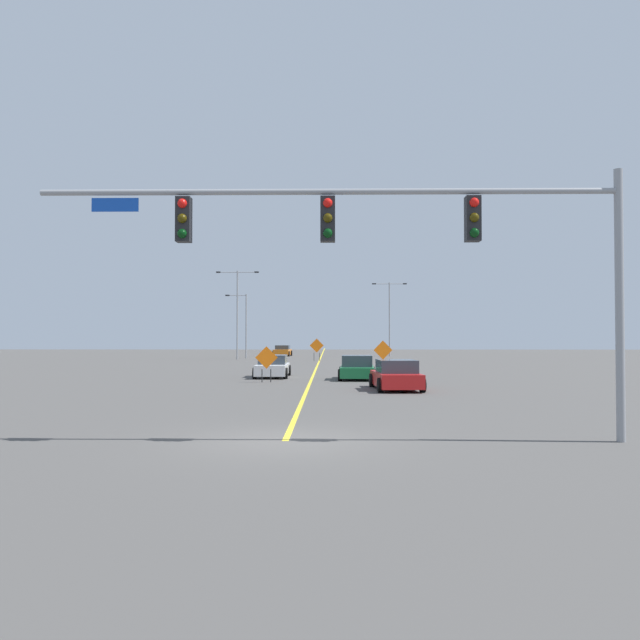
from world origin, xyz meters
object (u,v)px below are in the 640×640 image
object	(u,v)px
car_green_passing	(357,368)
construction_sign_right_shoulder	(266,360)
street_lamp_far_left	(237,307)
car_white_distant	(273,367)
street_lamp_mid_right	(244,322)
construction_sign_right_lane	(317,347)
construction_sign_median_far	(383,352)
car_orange_approaching	(282,351)
car_red_mid	(396,376)
street_lamp_mid_left	(389,313)
traffic_signal_assembly	(401,234)

from	to	relation	value
car_green_passing	construction_sign_right_shoulder	bearing A→B (deg)	-154.47
street_lamp_far_left	car_white_distant	bearing A→B (deg)	-77.81
street_lamp_mid_right	construction_sign_right_lane	bearing A→B (deg)	-42.24
car_green_passing	construction_sign_median_far	bearing A→B (deg)	76.38
car_white_distant	street_lamp_mid_right	bearing A→B (deg)	100.47
street_lamp_mid_right	construction_sign_median_far	size ratio (longest dim) A/B	3.32
construction_sign_right_shoulder	construction_sign_right_lane	bearing A→B (deg)	85.99
car_orange_approaching	car_white_distant	world-z (taller)	car_orange_approaching
street_lamp_far_left	construction_sign_median_far	distance (m)	25.92
construction_sign_right_lane	car_orange_approaching	world-z (taller)	construction_sign_right_lane
street_lamp_mid_right	construction_sign_right_shoulder	distance (m)	37.08
street_lamp_far_left	car_red_mid	xyz separation A→B (m)	(12.62, -37.78, -4.83)
street_lamp_mid_right	car_green_passing	bearing A→B (deg)	-72.38
construction_sign_right_shoulder	car_orange_approaching	distance (m)	44.56
construction_sign_median_far	car_orange_approaching	world-z (taller)	construction_sign_median_far
car_green_passing	car_red_mid	xyz separation A→B (m)	(1.48, -6.90, 0.01)
construction_sign_median_far	car_red_mid	size ratio (longest dim) A/B	0.47
street_lamp_mid_right	construction_sign_right_lane	size ratio (longest dim) A/B	3.21
construction_sign_right_lane	car_orange_approaching	xyz separation A→B (m)	(-4.46, 15.32, -0.79)
street_lamp_mid_left	construction_sign_right_lane	xyz separation A→B (m)	(-8.39, -14.08, -3.82)
construction_sign_median_far	street_lamp_mid_right	bearing A→B (deg)	117.43
traffic_signal_assembly	street_lamp_far_left	bearing A→B (deg)	102.19
car_orange_approaching	car_white_distant	bearing A→B (deg)	-86.64
traffic_signal_assembly	car_white_distant	bearing A→B (deg)	102.19
street_lamp_mid_left	car_orange_approaching	size ratio (longest dim) A/B	2.16
street_lamp_mid_right	street_lamp_mid_left	bearing A→B (deg)	22.38
street_lamp_mid_right	street_lamp_far_left	bearing A→B (deg)	-95.08
construction_sign_right_lane	street_lamp_far_left	bearing A→B (deg)	154.26
construction_sign_right_shoulder	street_lamp_far_left	bearing A→B (deg)	100.73
traffic_signal_assembly	car_green_passing	size ratio (longest dim) A/B	3.24
construction_sign_median_far	construction_sign_right_shoulder	world-z (taller)	construction_sign_median_far
car_white_distant	street_lamp_far_left	bearing A→B (deg)	102.19
street_lamp_mid_left	car_red_mid	xyz separation A→B (m)	(-4.11, -47.83, -4.59)
street_lamp_mid_left	street_lamp_mid_right	size ratio (longest dim) A/B	1.26
car_white_distant	construction_sign_right_shoulder	bearing A→B (deg)	-89.29
car_white_distant	car_red_mid	bearing A→B (deg)	-54.33
construction_sign_median_far	car_green_passing	bearing A→B (deg)	-103.62
street_lamp_mid_left	construction_sign_right_shoulder	size ratio (longest dim) A/B	4.66
car_orange_approaching	car_green_passing	xyz separation A→B (m)	(7.26, -42.18, 0.01)
street_lamp_far_left	car_white_distant	world-z (taller)	street_lamp_far_left
street_lamp_mid_right	car_green_passing	distance (m)	36.00
construction_sign_right_lane	car_red_mid	distance (m)	34.04
car_red_mid	car_orange_approaching	bearing A→B (deg)	100.10
street_lamp_mid_left	construction_sign_right_shoulder	distance (m)	44.67
construction_sign_right_shoulder	car_orange_approaching	world-z (taller)	construction_sign_right_shoulder
street_lamp_mid_left	car_red_mid	bearing A→B (deg)	-94.91
traffic_signal_assembly	car_red_mid	size ratio (longest dim) A/B	3.01
construction_sign_right_shoulder	car_orange_approaching	xyz separation A→B (m)	(-2.41, 44.49, -0.59)
street_lamp_mid_right	car_white_distant	distance (m)	32.89
street_lamp_far_left	construction_sign_right_shoulder	world-z (taller)	street_lamp_far_left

